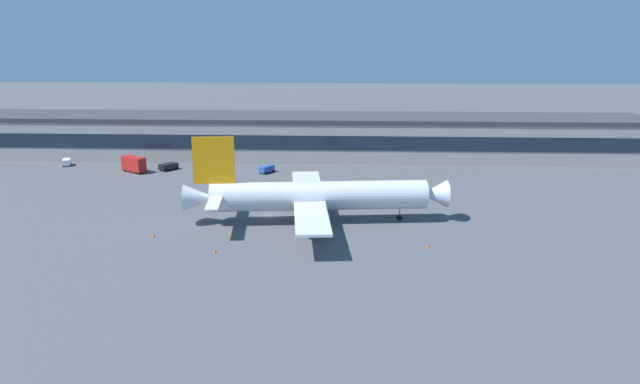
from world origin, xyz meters
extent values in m
plane|color=#4C4F54|center=(0.00, 0.00, 0.00)|extent=(600.00, 600.00, 0.00)
cube|color=#9E9993|center=(0.00, 57.31, 5.60)|extent=(198.03, 19.60, 11.19)
cube|color=#38383D|center=(0.00, 57.31, 11.79)|extent=(201.99, 19.99, 1.20)
cube|color=#192333|center=(0.00, 47.46, 6.15)|extent=(194.07, 0.16, 4.03)
cylinder|color=silver|center=(10.32, -3.42, 5.34)|extent=(42.62, 9.95, 5.65)
cone|color=silver|center=(33.02, -1.09, 5.34)|extent=(5.61, 5.86, 5.37)
cone|color=silver|center=(-12.67, -5.79, 5.34)|extent=(6.71, 5.70, 5.09)
cube|color=orange|center=(-9.71, -5.49, 12.68)|extent=(7.92, 1.31, 9.04)
cube|color=silver|center=(-9.85, 0.75, 6.18)|extent=(3.43, 10.37, 0.30)
cube|color=silver|center=(-8.57, -11.62, 6.18)|extent=(3.43, 10.37, 0.30)
cube|color=silver|center=(7.06, 8.64, 4.77)|extent=(7.92, 19.53, 0.50)
cube|color=silver|center=(9.59, -15.90, 4.77)|extent=(7.92, 19.53, 0.50)
cylinder|color=#99999E|center=(8.35, 5.91, 2.82)|extent=(4.96, 3.57, 3.11)
cylinder|color=#99999E|center=(10.29, -12.96, 2.82)|extent=(4.96, 3.57, 3.11)
cylinder|color=black|center=(26.29, -1.78, 0.55)|extent=(1.15, 0.61, 1.10)
cylinder|color=slate|center=(26.29, -1.78, 2.08)|extent=(0.24, 0.24, 2.51)
cylinder|color=black|center=(7.96, -1.11, 0.55)|extent=(1.15, 0.61, 1.10)
cylinder|color=slate|center=(7.96, -1.11, 2.08)|extent=(0.24, 0.24, 2.51)
cylinder|color=black|center=(8.48, -6.17, 0.55)|extent=(1.15, 0.61, 1.10)
cylinder|color=slate|center=(8.48, -6.17, 2.08)|extent=(0.24, 0.24, 2.51)
cube|color=#2651A5|center=(-5.43, 37.12, 1.10)|extent=(3.92, 4.74, 1.50)
cube|color=black|center=(-4.80, 38.15, 1.40)|extent=(2.30, 2.23, 0.38)
cylinder|color=black|center=(-5.35, 38.88, 0.35)|extent=(0.62, 0.75, 0.70)
cylinder|color=black|center=(-3.90, 37.98, 0.35)|extent=(0.62, 0.75, 0.70)
cylinder|color=black|center=(-6.97, 36.25, 0.35)|extent=(0.62, 0.75, 0.70)
cylinder|color=black|center=(-5.51, 35.36, 0.35)|extent=(0.62, 0.75, 0.70)
cube|color=black|center=(-32.32, 39.19, 1.05)|extent=(4.99, 5.39, 1.40)
cube|color=black|center=(-33.12, 38.15, 1.33)|extent=(2.92, 2.79, 0.35)
cylinder|color=black|center=(-32.42, 37.15, 0.35)|extent=(0.67, 0.74, 0.70)
cylinder|color=black|center=(-34.27, 38.58, 0.35)|extent=(0.67, 0.74, 0.70)
cylinder|color=black|center=(-30.36, 39.81, 0.35)|extent=(0.67, 0.74, 0.70)
cylinder|color=black|center=(-32.22, 41.24, 0.35)|extent=(0.67, 0.74, 0.70)
cube|color=white|center=(-62.05, 43.07, 1.10)|extent=(3.13, 4.07, 1.50)
cube|color=black|center=(-61.71, 42.14, 1.40)|extent=(2.16, 1.82, 0.38)
cylinder|color=black|center=(-60.77, 42.20, 0.35)|extent=(0.53, 0.76, 0.70)
cylinder|color=black|center=(-62.45, 41.57, 0.35)|extent=(0.53, 0.76, 0.70)
cylinder|color=black|center=(-61.65, 44.56, 0.35)|extent=(0.53, 0.76, 0.70)
cylinder|color=black|center=(-63.33, 43.93, 0.35)|extent=(0.53, 0.76, 0.70)
cube|color=red|center=(-40.69, 36.33, 2.25)|extent=(7.44, 6.14, 3.80)
cube|color=black|center=(-39.04, 35.24, 3.01)|extent=(3.42, 3.39, 0.95)
cylinder|color=black|center=(-37.95, 35.91, 0.35)|extent=(0.75, 0.64, 0.70)
cylinder|color=black|center=(-39.24, 33.96, 0.35)|extent=(0.75, 0.64, 0.70)
cylinder|color=black|center=(-42.15, 38.70, 0.35)|extent=(0.75, 0.64, 0.70)
cylinder|color=black|center=(-43.44, 36.75, 0.35)|extent=(0.75, 0.64, 0.70)
cone|color=#F2590C|center=(-5.03, -13.95, 0.37)|extent=(0.59, 0.59, 0.74)
cone|color=#F2590C|center=(29.88, -17.27, 0.36)|extent=(0.58, 0.58, 0.73)
cone|color=#F2590C|center=(-6.71, -20.98, 0.32)|extent=(0.52, 0.52, 0.65)
cone|color=#F2590C|center=(-19.58, -13.98, 0.34)|extent=(0.55, 0.55, 0.69)
camera|label=1|loc=(15.64, -116.24, 37.26)|focal=33.71mm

